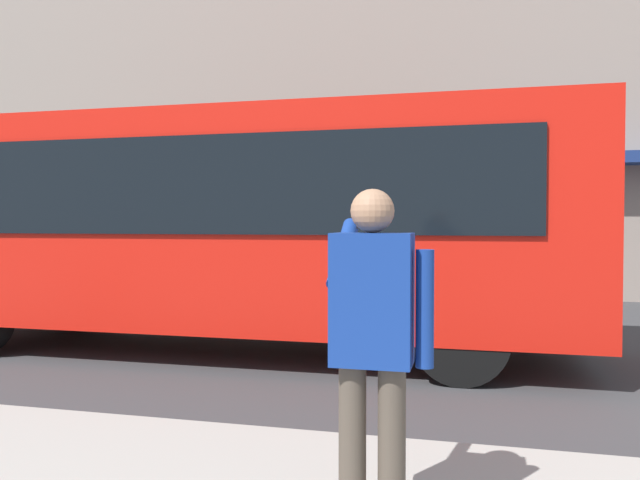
# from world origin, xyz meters

# --- Properties ---
(ground_plane) EXTENTS (60.00, 60.00, 0.00)m
(ground_plane) POSITION_xyz_m (0.00, 0.00, 0.00)
(ground_plane) COLOR #38383A
(building_facade_far) EXTENTS (28.00, 1.55, 12.00)m
(building_facade_far) POSITION_xyz_m (-0.02, -6.80, 5.99)
(building_facade_far) COLOR gray
(building_facade_far) RESTS_ON ground_plane
(red_bus) EXTENTS (9.05, 2.54, 3.08)m
(red_bus) POSITION_xyz_m (1.89, 0.25, 1.68)
(red_bus) COLOR red
(red_bus) RESTS_ON ground_plane
(pedestrian_photographer) EXTENTS (0.53, 0.52, 1.70)m
(pedestrian_photographer) POSITION_xyz_m (-0.76, 4.82, 1.14)
(pedestrian_photographer) COLOR #4C4238
(pedestrian_photographer) RESTS_ON sidewalk_curb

